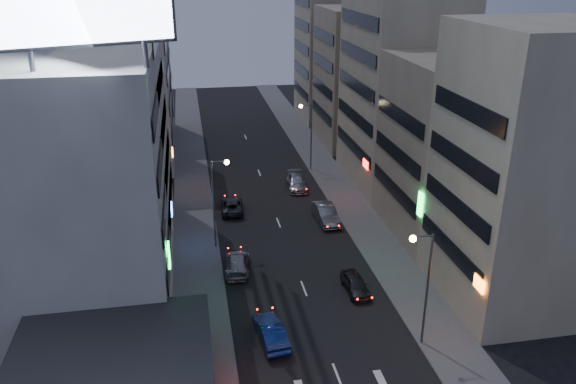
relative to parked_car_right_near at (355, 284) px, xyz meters
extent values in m
cube|color=#4C4C4F|center=(-11.80, 17.12, -0.60)|extent=(4.00, 120.00, 0.12)
cube|color=#4C4C4F|center=(4.20, 17.12, -0.60)|extent=(4.00, 120.00, 0.12)
cube|color=black|center=(-16.80, -10.88, 3.09)|extent=(11.00, 13.00, 0.25)
cube|color=black|center=(-12.70, -10.88, 2.44)|extent=(0.12, 4.00, 0.90)
cube|color=#FF1E14|center=(-12.62, -10.88, 2.44)|extent=(0.04, 3.70, 0.70)
cube|color=beige|center=(-20.80, 7.12, 8.34)|extent=(14.00, 24.00, 18.00)
cube|color=#B9AC91|center=(11.20, -2.38, 9.34)|extent=(10.00, 11.00, 20.00)
cube|color=tan|center=(11.70, 9.12, 7.34)|extent=(11.00, 12.00, 16.00)
cube|color=#B9AC91|center=(11.20, 22.12, 10.34)|extent=(10.00, 14.00, 22.00)
cube|color=beige|center=(-19.30, 32.12, 9.34)|extent=(11.00, 10.00, 20.00)
cube|color=gray|center=(-19.80, 45.12, 6.84)|extent=(12.00, 10.00, 15.00)
cube|color=tan|center=(11.70, 37.12, 8.34)|extent=(11.00, 12.00, 18.00)
cube|color=#B9AC91|center=(12.20, 51.12, 11.34)|extent=(12.00, 12.00, 24.00)
cylinder|color=#595B60|center=(-19.80, -2.88, 18.09)|extent=(0.30, 0.30, 1.50)
cylinder|color=#595B60|center=(-13.80, -2.88, 18.09)|extent=(0.30, 0.30, 1.50)
cylinder|color=#595B60|center=(2.50, -6.88, 3.46)|extent=(0.16, 0.16, 8.00)
cylinder|color=#595B60|center=(1.80, -6.88, 7.36)|extent=(1.40, 0.10, 0.10)
sphere|color=#FFD88C|center=(1.20, -6.88, 7.26)|extent=(0.44, 0.44, 0.44)
cylinder|color=#595B60|center=(-10.10, 9.12, 3.46)|extent=(0.16, 0.16, 8.00)
cylinder|color=#595B60|center=(-9.40, 9.12, 7.36)|extent=(1.40, 0.10, 0.10)
sphere|color=#FFD88C|center=(-8.80, 9.12, 7.26)|extent=(0.44, 0.44, 0.44)
cylinder|color=#595B60|center=(2.50, 27.12, 3.46)|extent=(0.16, 0.16, 8.00)
cylinder|color=#595B60|center=(1.80, 27.12, 7.36)|extent=(1.40, 0.10, 0.10)
sphere|color=#FFD88C|center=(1.20, 27.12, 7.26)|extent=(0.44, 0.44, 0.44)
imported|color=#2B2B31|center=(0.00, 0.00, 0.00)|extent=(1.66, 3.90, 1.31)
imported|color=gray|center=(0.77, 12.58, 0.17)|extent=(1.91, 5.05, 1.64)
imported|color=#292A2E|center=(-7.98, 16.57, -0.02)|extent=(2.38, 4.68, 1.27)
imported|color=#999DA1|center=(-0.32, 21.55, 0.06)|extent=(2.43, 5.10, 1.44)
imported|color=navy|center=(-7.32, -4.84, 0.08)|extent=(2.06, 4.60, 1.47)
imported|color=gray|center=(-8.59, 4.79, 0.03)|extent=(2.50, 4.93, 1.37)
camera|label=1|loc=(-11.70, -35.37, 22.88)|focal=35.00mm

